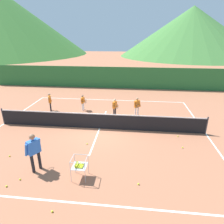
{
  "coord_description": "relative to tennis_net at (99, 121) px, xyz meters",
  "views": [
    {
      "loc": [
        1.93,
        -10.56,
        5.29
      ],
      "look_at": [
        0.76,
        0.05,
        1.09
      ],
      "focal_mm": 31.44,
      "sensor_mm": 36.0,
      "label": 1
    }
  ],
  "objects": [
    {
      "name": "student_1",
      "position": [
        -1.73,
        2.93,
        0.22
      ],
      "size": [
        0.4,
        0.62,
        1.19
      ],
      "color": "silver",
      "rests_on": "ground"
    },
    {
      "name": "tennis_ball_2",
      "position": [
        -3.67,
        -3.38,
        -0.47
      ],
      "size": [
        0.07,
        0.07,
        0.07
      ],
      "primitive_type": "sphere",
      "color": "yellow",
      "rests_on": "ground"
    },
    {
      "name": "student_2",
      "position": [
        0.73,
        2.05,
        0.26
      ],
      "size": [
        0.41,
        0.69,
        1.26
      ],
      "color": "black",
      "rests_on": "ground"
    },
    {
      "name": "line_service_center",
      "position": [
        0.0,
        0.0,
        -0.5
      ],
      "size": [
        0.08,
        5.79,
        0.01
      ],
      "primitive_type": "cube",
      "color": "white",
      "rests_on": "ground"
    },
    {
      "name": "line_sideline_east",
      "position": [
        6.2,
        0.0,
        -0.5
      ],
      "size": [
        0.08,
        11.32,
        0.01
      ],
      "primitive_type": "cube",
      "color": "white",
      "rests_on": "ground"
    },
    {
      "name": "student_3",
      "position": [
        2.25,
        2.3,
        0.29
      ],
      "size": [
        0.49,
        0.69,
        1.32
      ],
      "color": "silver",
      "rests_on": "ground"
    },
    {
      "name": "student_0",
      "position": [
        -4.12,
        2.56,
        0.31
      ],
      "size": [
        0.37,
        0.56,
        1.35
      ],
      "color": "black",
      "rests_on": "ground"
    },
    {
      "name": "tennis_ball_1",
      "position": [
        -2.62,
        -5.24,
        -0.47
      ],
      "size": [
        0.07,
        0.07,
        0.07
      ],
      "primitive_type": "sphere",
      "color": "yellow",
      "rests_on": "ground"
    },
    {
      "name": "tennis_ball_4",
      "position": [
        4.52,
        -1.73,
        -0.47
      ],
      "size": [
        0.07,
        0.07,
        0.07
      ],
      "primitive_type": "sphere",
      "color": "yellow",
      "rests_on": "ground"
    },
    {
      "name": "tennis_net",
      "position": [
        0.0,
        0.0,
        0.0
      ],
      "size": [
        12.39,
        0.08,
        1.05
      ],
      "color": "#333338",
      "rests_on": "ground"
    },
    {
      "name": "line_baseline_near",
      "position": [
        0.0,
        -5.68,
        -0.5
      ],
      "size": [
        12.4,
        0.08,
        0.01
      ],
      "primitive_type": "cube",
      "color": "white",
      "rests_on": "ground"
    },
    {
      "name": "tennis_ball_6",
      "position": [
        -0.32,
        -1.91,
        -0.47
      ],
      "size": [
        0.07,
        0.07,
        0.07
      ],
      "primitive_type": "sphere",
      "color": "yellow",
      "rests_on": "ground"
    },
    {
      "name": "tennis_ball_8",
      "position": [
        2.28,
        -4.58,
        -0.47
      ],
      "size": [
        0.07,
        0.07,
        0.07
      ],
      "primitive_type": "sphere",
      "color": "yellow",
      "rests_on": "ground"
    },
    {
      "name": "tennis_ball_3",
      "position": [
        -2.32,
        -4.83,
        -0.47
      ],
      "size": [
        0.07,
        0.07,
        0.07
      ],
      "primitive_type": "sphere",
      "color": "yellow",
      "rests_on": "ground"
    },
    {
      "name": "line_sideline_west",
      "position": [
        -6.2,
        0.0,
        -0.5
      ],
      "size": [
        0.08,
        11.32,
        0.01
      ],
      "primitive_type": "cube",
      "color": "white",
      "rests_on": "ground"
    },
    {
      "name": "hill_0",
      "position": [
        16.26,
        46.15,
        5.58
      ],
      "size": [
        36.21,
        36.21,
        12.17
      ],
      "primitive_type": "cone",
      "color": "#427A38",
      "rests_on": "ground"
    },
    {
      "name": "tennis_ball_0",
      "position": [
        -0.49,
        -6.13,
        -0.47
      ],
      "size": [
        0.07,
        0.07,
        0.07
      ],
      "primitive_type": "sphere",
      "color": "yellow",
      "rests_on": "ground"
    },
    {
      "name": "windscreen_fence",
      "position": [
        0.0,
        9.84,
        0.62
      ],
      "size": [
        27.27,
        0.08,
        2.23
      ],
      "primitive_type": "cube",
      "color": "#286B33",
      "rests_on": "ground"
    },
    {
      "name": "tennis_ball_5",
      "position": [
        4.52,
        -0.53,
        -0.47
      ],
      "size": [
        0.07,
        0.07,
        0.07
      ],
      "primitive_type": "sphere",
      "color": "yellow",
      "rests_on": "ground"
    },
    {
      "name": "ball_cart",
      "position": [
        -0.03,
        -4.43,
        0.09
      ],
      "size": [
        0.58,
        0.58,
        0.9
      ],
      "color": "#B7B7BC",
      "rests_on": "ground"
    },
    {
      "name": "ground_plane",
      "position": [
        0.0,
        0.0,
        -0.5
      ],
      "size": [
        120.0,
        120.0,
        0.0
      ],
      "primitive_type": "plane",
      "color": "#A86647"
    },
    {
      "name": "instructor",
      "position": [
        -1.94,
        -4.16,
        0.52
      ],
      "size": [
        0.55,
        0.84,
        1.69
      ],
      "color": "black",
      "rests_on": "ground"
    },
    {
      "name": "line_baseline_far",
      "position": [
        0.0,
        5.64,
        -0.5
      ],
      "size": [
        12.4,
        0.08,
        0.01
      ],
      "primitive_type": "cube",
      "color": "white",
      "rests_on": "ground"
    }
  ]
}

